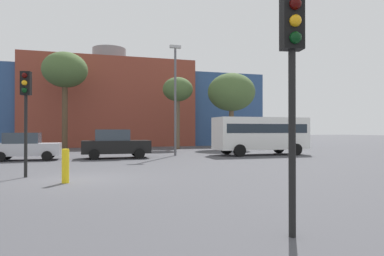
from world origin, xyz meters
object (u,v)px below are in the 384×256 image
Objects in this scene: bare_tree_0 at (231,93)px; bare_tree_1 at (178,91)px; parked_car_2 at (115,144)px; street_lamp at (175,93)px; bollard_yellow_0 at (65,166)px; bare_tree_2 at (65,71)px; traffic_light_near_right at (293,60)px; traffic_light_island at (26,99)px; parked_car_1 at (26,147)px; white_bus at (261,133)px.

bare_tree_1 is at bearing 166.70° from bare_tree_0.
bare_tree_0 reaches higher than parked_car_2.
bare_tree_0 is 10.06m from street_lamp.
bollard_yellow_0 is 13.40m from street_lamp.
traffic_light_near_right is at bearing -78.46° from bare_tree_2.
bollard_yellow_0 is (1.57, -1.89, -2.39)m from traffic_light_island.
parked_car_1 is 0.52× the size of bare_tree_0.
white_bus is at bearing 38.24° from bollard_yellow_0.
street_lamp is at bearing 14.79° from parked_car_2.
white_bus is 18.79m from bare_tree_2.
street_lamp is at bearing -50.28° from bare_tree_2.
bare_tree_0 is 5.20m from bare_tree_1.
bollard_yellow_0 is at bearing -102.81° from parked_car_2.
parked_car_2 is 1.05× the size of traffic_light_island.
parked_car_1 is 10.21m from street_lamp.
white_bus is at bearing 0.10° from parked_car_2.
traffic_light_island is at bearing -89.86° from bare_tree_2.
street_lamp reaches higher than bare_tree_1.
traffic_light_island is 0.45× the size of bare_tree_2.
parked_car_2 is (5.24, 0.00, 0.10)m from parked_car_1.
bare_tree_2 is 13.00m from street_lamp.
traffic_light_near_right is 26.90m from bare_tree_1.
white_bus reaches higher than parked_car_1.
parked_car_2 is 12.18m from bare_tree_1.
parked_car_1 is 15.63m from bare_tree_1.
parked_car_2 is 9.15m from traffic_light_island.
traffic_light_island is at bearing -150.39° from white_bus.
bare_tree_2 reaches higher than bollard_yellow_0.
bare_tree_2 is (1.37, 10.88, 6.44)m from parked_car_1.
white_bus is 0.87× the size of street_lamp.
traffic_light_near_right is 1.00× the size of traffic_light_island.
traffic_light_near_right reaches higher than traffic_light_island.
street_lamp reaches higher than bollard_yellow_0.
bare_tree_0 is at bearing 34.90° from parked_car_2.
parked_car_1 is at bearing -141.72° from bare_tree_1.
bare_tree_1 is 21.63m from bollard_yellow_0.
bare_tree_1 is 0.88× the size of street_lamp.
bollard_yellow_0 is at bearing -73.29° from parked_car_1.
bollard_yellow_0 is 0.15× the size of street_lamp.
parked_car_1 is 10.38m from bollard_yellow_0.
bare_tree_0 reaches higher than bare_tree_1.
bollard_yellow_0 is at bearing -120.42° from street_lamp.
white_bus is at bearing -66.78° from bare_tree_1.
bare_tree_2 is at bearing -168.48° from traffic_light_island.
traffic_light_island is 0.51× the size of street_lamp.
white_bus is (10.38, 0.02, 0.70)m from parked_car_2.
bare_tree_2 is (-10.31, 1.67, 1.64)m from bare_tree_1.
traffic_light_near_right is 0.59× the size of bare_tree_1.
parked_car_2 is 0.62× the size of bare_tree_1.
street_lamp is (9.48, 1.12, 3.63)m from parked_car_1.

